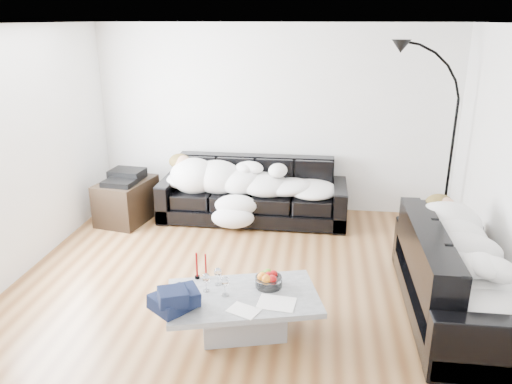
# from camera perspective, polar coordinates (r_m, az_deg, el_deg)

# --- Properties ---
(ground) EXTENTS (5.00, 5.00, 0.00)m
(ground) POSITION_cam_1_polar(r_m,az_deg,el_deg) (5.39, -0.42, -10.12)
(ground) COLOR brown
(ground) RESTS_ON ground
(wall_back) EXTENTS (5.00, 0.02, 2.60)m
(wall_back) POSITION_cam_1_polar(r_m,az_deg,el_deg) (7.06, 2.08, 8.25)
(wall_back) COLOR silver
(wall_back) RESTS_ON ground
(wall_left) EXTENTS (0.02, 4.50, 2.60)m
(wall_left) POSITION_cam_1_polar(r_m,az_deg,el_deg) (5.78, -25.89, 3.84)
(wall_left) COLOR silver
(wall_left) RESTS_ON ground
(ceiling) EXTENTS (5.00, 5.00, 0.00)m
(ceiling) POSITION_cam_1_polar(r_m,az_deg,el_deg) (4.70, -0.50, 18.70)
(ceiling) COLOR white
(ceiling) RESTS_ON ground
(sofa_back) EXTENTS (2.53, 0.88, 0.83)m
(sofa_back) POSITION_cam_1_polar(r_m,az_deg,el_deg) (6.82, -0.36, 0.15)
(sofa_back) COLOR black
(sofa_back) RESTS_ON ground
(sofa_right) EXTENTS (0.89, 2.08, 0.84)m
(sofa_right) POSITION_cam_1_polar(r_m,az_deg,el_deg) (5.01, 22.22, -8.62)
(sofa_right) COLOR black
(sofa_right) RESTS_ON ground
(sleeper_back) EXTENTS (2.14, 0.74, 0.43)m
(sleeper_back) POSITION_cam_1_polar(r_m,az_deg,el_deg) (6.71, -0.43, 1.79)
(sleeper_back) COLOR silver
(sleeper_back) RESTS_ON sofa_back
(sleeper_right) EXTENTS (0.75, 1.79, 0.44)m
(sleeper_right) POSITION_cam_1_polar(r_m,az_deg,el_deg) (4.92, 22.54, -6.38)
(sleeper_right) COLOR silver
(sleeper_right) RESTS_ON sofa_right
(teal_cushion) EXTENTS (0.42, 0.38, 0.20)m
(teal_cushion) POSITION_cam_1_polar(r_m,az_deg,el_deg) (5.45, 20.42, -2.70)
(teal_cushion) COLOR #0C563A
(teal_cushion) RESTS_ON sofa_right
(coffee_table) EXTENTS (1.45, 1.07, 0.38)m
(coffee_table) POSITION_cam_1_polar(r_m,az_deg,el_deg) (4.51, -1.46, -13.76)
(coffee_table) COLOR #939699
(coffee_table) RESTS_ON ground
(fruit_bowl) EXTENTS (0.30, 0.30, 0.15)m
(fruit_bowl) POSITION_cam_1_polar(r_m,az_deg,el_deg) (4.50, 1.46, -9.91)
(fruit_bowl) COLOR white
(fruit_bowl) RESTS_ON coffee_table
(wine_glass_a) EXTENTS (0.08, 0.08, 0.16)m
(wine_glass_a) POSITION_cam_1_polar(r_m,az_deg,el_deg) (4.54, -4.38, -9.61)
(wine_glass_a) COLOR white
(wine_glass_a) RESTS_ON coffee_table
(wine_glass_b) EXTENTS (0.08, 0.08, 0.17)m
(wine_glass_b) POSITION_cam_1_polar(r_m,az_deg,el_deg) (4.45, -5.71, -10.26)
(wine_glass_b) COLOR white
(wine_glass_b) RESTS_ON coffee_table
(wine_glass_c) EXTENTS (0.08, 0.08, 0.18)m
(wine_glass_c) POSITION_cam_1_polar(r_m,az_deg,el_deg) (4.37, -3.58, -10.68)
(wine_glass_c) COLOR white
(wine_glass_c) RESTS_ON coffee_table
(candle_left) EXTENTS (0.06, 0.06, 0.26)m
(candle_left) POSITION_cam_1_polar(r_m,az_deg,el_deg) (4.64, -6.78, -8.38)
(candle_left) COLOR maroon
(candle_left) RESTS_ON coffee_table
(candle_right) EXTENTS (0.05, 0.05, 0.23)m
(candle_right) POSITION_cam_1_polar(r_m,az_deg,el_deg) (4.66, -5.77, -8.39)
(candle_right) COLOR maroon
(candle_right) RESTS_ON coffee_table
(newspaper_a) EXTENTS (0.33, 0.27, 0.01)m
(newspaper_a) POSITION_cam_1_polar(r_m,az_deg,el_deg) (4.29, 2.36, -12.54)
(newspaper_a) COLOR silver
(newspaper_a) RESTS_ON coffee_table
(newspaper_b) EXTENTS (0.30, 0.26, 0.01)m
(newspaper_b) POSITION_cam_1_polar(r_m,az_deg,el_deg) (4.20, -1.42, -13.35)
(newspaper_b) COLOR silver
(newspaper_b) RESTS_ON coffee_table
(navy_jacket) EXTENTS (0.49, 0.47, 0.19)m
(navy_jacket) POSITION_cam_1_polar(r_m,az_deg,el_deg) (4.16, -8.99, -11.24)
(navy_jacket) COLOR black
(navy_jacket) RESTS_ON coffee_table
(shoes) EXTENTS (0.46, 0.38, 0.09)m
(shoes) POSITION_cam_1_polar(r_m,az_deg,el_deg) (5.87, 18.95, -8.17)
(shoes) COLOR #472311
(shoes) RESTS_ON ground
(av_cabinet) EXTENTS (0.72, 0.92, 0.57)m
(av_cabinet) POSITION_cam_1_polar(r_m,az_deg,el_deg) (7.05, -14.55, -0.95)
(av_cabinet) COLOR black
(av_cabinet) RESTS_ON ground
(stereo) EXTENTS (0.47, 0.38, 0.13)m
(stereo) POSITION_cam_1_polar(r_m,az_deg,el_deg) (6.95, -14.79, 1.76)
(stereo) COLOR black
(stereo) RESTS_ON av_cabinet
(floor_lamp) EXTENTS (0.80, 0.38, 2.12)m
(floor_lamp) POSITION_cam_1_polar(r_m,az_deg,el_deg) (6.67, 21.43, 4.17)
(floor_lamp) COLOR black
(floor_lamp) RESTS_ON ground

